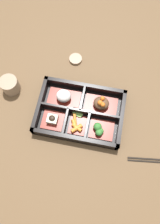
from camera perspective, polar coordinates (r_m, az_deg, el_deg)
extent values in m
plane|color=brown|center=(0.86, 0.00, -0.56)|extent=(3.00, 3.00, 0.00)
cube|color=black|center=(0.85, 0.00, -0.45)|extent=(0.33, 0.23, 0.01)
cube|color=black|center=(0.80, -1.47, -7.05)|extent=(0.33, 0.01, 0.05)
cube|color=black|center=(0.87, 1.35, 6.46)|extent=(0.33, 0.01, 0.05)
cube|color=black|center=(0.86, -10.33, 1.88)|extent=(0.01, 0.23, 0.05)
cube|color=black|center=(0.84, 10.58, -1.94)|extent=(0.01, 0.23, 0.05)
cube|color=black|center=(0.83, -0.01, -0.08)|extent=(0.30, 0.01, 0.05)
cube|color=black|center=(0.82, -3.77, -2.68)|extent=(0.01, 0.10, 0.05)
cube|color=black|center=(0.82, 1.91, -3.75)|extent=(0.01, 0.10, 0.05)
cube|color=black|center=(0.85, 0.64, 3.06)|extent=(0.01, 0.10, 0.05)
cube|color=maroon|center=(0.87, -4.18, 3.54)|extent=(0.13, 0.08, 0.01)
ellipsoid|color=silver|center=(0.85, -4.29, 4.20)|extent=(0.06, 0.05, 0.04)
cube|color=maroon|center=(0.86, 5.45, 1.80)|extent=(0.13, 0.08, 0.01)
ellipsoid|color=brown|center=(0.84, 5.57, 2.30)|extent=(0.06, 0.05, 0.04)
sphere|color=#D1661E|center=(0.82, 5.27, 2.41)|extent=(0.02, 0.02, 0.02)
sphere|color=#D1661E|center=(0.83, 5.92, 3.55)|extent=(0.02, 0.02, 0.02)
sphere|color=#D1661E|center=(0.82, 5.97, 1.90)|extent=(0.02, 0.02, 0.02)
cube|color=maroon|center=(0.84, -7.11, -2.21)|extent=(0.08, 0.08, 0.01)
cube|color=beige|center=(0.83, -7.23, -1.91)|extent=(0.04, 0.04, 0.02)
ellipsoid|color=black|center=(0.81, -7.36, -1.56)|extent=(0.02, 0.02, 0.01)
cube|color=maroon|center=(0.83, -0.92, -3.39)|extent=(0.06, 0.08, 0.01)
cylinder|color=orange|center=(0.82, -1.17, -4.01)|extent=(0.04, 0.03, 0.01)
cylinder|color=orange|center=(0.82, -1.50, -3.14)|extent=(0.03, 0.04, 0.01)
cylinder|color=orange|center=(0.81, -0.84, -4.29)|extent=(0.04, 0.04, 0.02)
cylinder|color=orange|center=(0.83, -1.34, -1.91)|extent=(0.02, 0.05, 0.01)
cube|color=maroon|center=(0.83, 5.65, -4.60)|extent=(0.09, 0.08, 0.01)
sphere|color=#387A33|center=(0.81, 5.44, -5.01)|extent=(0.02, 0.02, 0.02)
sphere|color=#387A33|center=(0.81, 5.22, -4.70)|extent=(0.02, 0.02, 0.02)
sphere|color=#387A33|center=(0.81, 4.97, -5.39)|extent=(0.03, 0.03, 0.03)
sphere|color=#387A33|center=(0.81, 4.61, -3.88)|extent=(0.03, 0.03, 0.03)
sphere|color=#387A33|center=(0.81, 4.73, -4.30)|extent=(0.02, 0.02, 0.02)
sphere|color=#387A33|center=(0.81, 4.98, -5.35)|extent=(0.03, 0.03, 0.03)
cube|color=maroon|center=(0.84, -0.65, -0.24)|extent=(0.04, 0.04, 0.01)
cylinder|color=#75A84C|center=(0.84, -0.20, -0.63)|extent=(0.02, 0.02, 0.01)
cylinder|color=#75A84C|center=(0.84, -1.15, -0.31)|extent=(0.02, 0.02, 0.01)
cylinder|color=#75A84C|center=(0.84, -0.89, 0.36)|extent=(0.02, 0.02, 0.00)
cylinder|color=#75A84C|center=(0.84, -0.51, -0.19)|extent=(0.02, 0.02, 0.01)
cylinder|color=gray|center=(0.91, -17.79, 6.69)|extent=(0.07, 0.07, 0.06)
cylinder|color=#597A38|center=(0.89, -18.30, 7.46)|extent=(0.06, 0.06, 0.01)
cylinder|color=black|center=(0.86, 20.16, -11.61)|extent=(0.23, 0.04, 0.01)
cylinder|color=black|center=(0.86, 20.19, -12.21)|extent=(0.23, 0.04, 0.01)
cylinder|color=gray|center=(0.96, -1.17, 13.66)|extent=(0.05, 0.05, 0.01)
cylinder|color=black|center=(0.96, -1.17, 13.80)|extent=(0.04, 0.04, 0.00)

